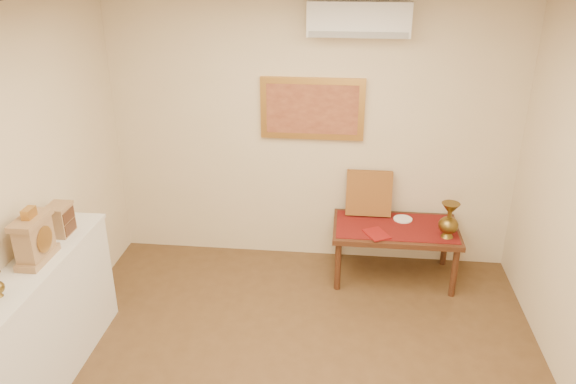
# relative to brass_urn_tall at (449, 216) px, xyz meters

# --- Properties ---
(ceiling) EXTENTS (4.50, 4.50, 0.00)m
(ceiling) POSITION_rel_brass_urn_tall_xyz_m (-1.31, -1.72, 1.93)
(ceiling) COLOR silver
(ceiling) RESTS_ON ground
(wall_back) EXTENTS (4.00, 0.02, 2.70)m
(wall_back) POSITION_rel_brass_urn_tall_xyz_m (-1.31, 0.53, 0.58)
(wall_back) COLOR beige
(wall_back) RESTS_ON ground
(table_cloth) EXTENTS (1.14, 0.59, 0.01)m
(table_cloth) POSITION_rel_brass_urn_tall_xyz_m (-0.46, 0.16, -0.21)
(table_cloth) COLOR maroon
(table_cloth) RESTS_ON low_table
(brass_urn_tall) EXTENTS (0.19, 0.19, 0.42)m
(brass_urn_tall) POSITION_rel_brass_urn_tall_xyz_m (0.00, 0.00, 0.00)
(brass_urn_tall) COLOR brown
(brass_urn_tall) RESTS_ON table_cloth
(plate) EXTENTS (0.18, 0.18, 0.01)m
(plate) POSITION_rel_brass_urn_tall_xyz_m (-0.38, 0.31, -0.20)
(plate) COLOR white
(plate) RESTS_ON table_cloth
(menu) EXTENTS (0.28, 0.31, 0.01)m
(menu) POSITION_rel_brass_urn_tall_xyz_m (-0.65, -0.03, -0.20)
(menu) COLOR maroon
(menu) RESTS_ON table_cloth
(cushion) EXTENTS (0.45, 0.19, 0.46)m
(cushion) POSITION_rel_brass_urn_tall_xyz_m (-0.72, 0.42, 0.02)
(cushion) COLOR maroon
(cushion) RESTS_ON table_cloth
(display_ledge) EXTENTS (0.37, 2.02, 0.98)m
(display_ledge) POSITION_rel_brass_urn_tall_xyz_m (-3.13, -1.72, -0.28)
(display_ledge) COLOR silver
(display_ledge) RESTS_ON floor
(mantel_clock) EXTENTS (0.17, 0.36, 0.41)m
(mantel_clock) POSITION_rel_brass_urn_tall_xyz_m (-3.11, -1.48, 0.39)
(mantel_clock) COLOR #A07A52
(mantel_clock) RESTS_ON display_ledge
(wooden_chest) EXTENTS (0.16, 0.21, 0.24)m
(wooden_chest) POSITION_rel_brass_urn_tall_xyz_m (-3.14, -1.08, 0.34)
(wooden_chest) COLOR #A07A52
(wooden_chest) RESTS_ON display_ledge
(low_table) EXTENTS (1.20, 0.70, 0.55)m
(low_table) POSITION_rel_brass_urn_tall_xyz_m (-0.46, 0.16, -0.28)
(low_table) COLOR #462415
(low_table) RESTS_ON floor
(painting) EXTENTS (1.00, 0.06, 0.60)m
(painting) POSITION_rel_brass_urn_tall_xyz_m (-1.31, 0.51, 0.83)
(painting) COLOR #BD873C
(painting) RESTS_ON wall_back
(ac_unit) EXTENTS (0.90, 0.25, 0.30)m
(ac_unit) POSITION_rel_brass_urn_tall_xyz_m (-0.91, 0.40, 1.68)
(ac_unit) COLOR silver
(ac_unit) RESTS_ON wall_back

